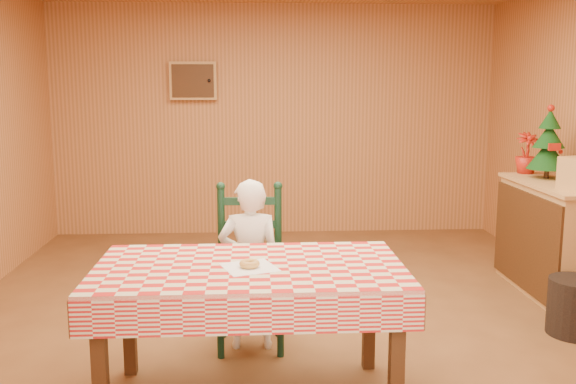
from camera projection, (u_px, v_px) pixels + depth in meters
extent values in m
plane|color=brown|center=(290.00, 327.00, 4.58)|extent=(6.00, 6.00, 0.00)
cube|color=#BA7843|center=(274.00, 121.00, 7.32)|extent=(5.00, 0.10, 2.60)
cube|color=tan|center=(193.00, 81.00, 7.13)|extent=(0.52, 0.08, 0.42)
cube|color=#452712|center=(193.00, 81.00, 7.09)|extent=(0.46, 0.02, 0.36)
sphere|color=black|center=(209.00, 81.00, 7.08)|extent=(0.04, 0.04, 0.04)
cube|color=#452712|center=(250.00, 274.00, 3.42)|extent=(1.60, 0.90, 0.06)
cube|color=#452712|center=(100.00, 374.00, 3.08)|extent=(0.07, 0.07, 0.69)
cube|color=#452712|center=(396.00, 367.00, 3.16)|extent=(0.07, 0.07, 0.69)
cube|color=#452712|center=(129.00, 319.00, 3.81)|extent=(0.07, 0.07, 0.69)
cube|color=#452712|center=(369.00, 314.00, 3.89)|extent=(0.07, 0.07, 0.69)
cube|color=red|center=(250.00, 267.00, 3.41)|extent=(1.64, 0.94, 0.02)
cube|color=red|center=(250.00, 316.00, 2.97)|extent=(1.64, 0.02, 0.18)
cube|color=red|center=(250.00, 261.00, 3.89)|extent=(1.64, 0.02, 0.18)
cube|color=#265225|center=(94.00, 288.00, 3.38)|extent=(0.02, 0.94, 0.18)
cube|color=#265225|center=(401.00, 282.00, 3.48)|extent=(0.02, 0.94, 0.18)
cube|color=black|center=(250.00, 284.00, 4.19)|extent=(0.44, 0.40, 0.04)
cylinder|color=black|center=(220.00, 327.00, 4.05)|extent=(0.04, 0.04, 0.41)
cylinder|color=black|center=(281.00, 326.00, 4.07)|extent=(0.04, 0.04, 0.41)
cylinder|color=black|center=(223.00, 308.00, 4.38)|extent=(0.04, 0.04, 0.41)
cylinder|color=black|center=(278.00, 307.00, 4.40)|extent=(0.04, 0.04, 0.41)
cylinder|color=black|center=(221.00, 231.00, 4.29)|extent=(0.05, 0.05, 0.60)
sphere|color=black|center=(221.00, 187.00, 4.24)|extent=(0.06, 0.06, 0.06)
cylinder|color=black|center=(278.00, 230.00, 4.31)|extent=(0.05, 0.05, 0.60)
sphere|color=black|center=(278.00, 186.00, 4.26)|extent=(0.06, 0.06, 0.06)
cube|color=black|center=(250.00, 248.00, 4.32)|extent=(0.38, 0.03, 0.05)
cube|color=black|center=(250.00, 225.00, 4.29)|extent=(0.38, 0.03, 0.05)
cube|color=black|center=(249.00, 201.00, 4.27)|extent=(0.38, 0.03, 0.05)
imported|color=white|center=(250.00, 264.00, 4.16)|extent=(0.41, 0.27, 1.12)
cube|color=white|center=(250.00, 267.00, 3.36)|extent=(0.33, 0.33, 0.00)
torus|color=gold|center=(250.00, 264.00, 3.36)|extent=(0.13, 0.13, 0.04)
cube|color=tan|center=(556.00, 240.00, 5.26)|extent=(0.50, 1.20, 0.90)
cube|color=tan|center=(560.00, 185.00, 5.18)|extent=(0.54, 1.24, 0.03)
cube|color=#452712|center=(525.00, 241.00, 5.25)|extent=(0.02, 1.20, 0.80)
cylinder|color=#452712|center=(547.00, 174.00, 5.42)|extent=(0.04, 0.04, 0.08)
cone|color=#0C3610|center=(548.00, 155.00, 5.39)|extent=(0.34, 0.34, 0.24)
cone|color=#0C3610|center=(549.00, 136.00, 5.37)|extent=(0.26, 0.26, 0.20)
cone|color=#0C3610|center=(550.00, 119.00, 5.34)|extent=(0.18, 0.18, 0.16)
sphere|color=#AE1D10|center=(551.00, 108.00, 5.33)|extent=(0.06, 0.06, 0.06)
cube|color=#AE1D10|center=(554.00, 147.00, 5.23)|extent=(0.10, 0.02, 0.06)
sphere|color=#AE1D10|center=(561.00, 152.00, 5.33)|extent=(0.04, 0.04, 0.04)
sphere|color=#AE1D10|center=(538.00, 142.00, 5.42)|extent=(0.04, 0.04, 0.04)
sphere|color=#AE1D10|center=(549.00, 130.00, 5.45)|extent=(0.04, 0.04, 0.04)
imported|color=#AE1D10|center=(527.00, 153.00, 5.69)|extent=(0.22, 0.22, 0.37)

